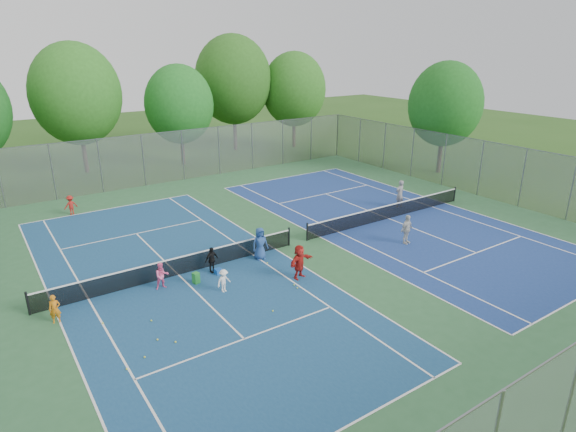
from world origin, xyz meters
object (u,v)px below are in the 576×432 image
object	(u,v)px
net_left	(178,267)
net_right	(389,212)
ball_crate	(218,271)
ball_hopper	(196,278)
instructor	(400,194)

from	to	relation	value
net_left	net_right	distance (m)	14.00
ball_crate	ball_hopper	size ratio (longest dim) A/B	0.58
net_left	ball_crate	size ratio (longest dim) A/B	41.22
instructor	ball_hopper	bearing A→B (deg)	6.28
instructor	ball_crate	bearing A→B (deg)	5.91
net_left	instructor	size ratio (longest dim) A/B	6.84
ball_crate	instructor	size ratio (longest dim) A/B	0.17
ball_hopper	instructor	bearing A→B (deg)	8.95
net_right	ball_hopper	distance (m)	13.69
ball_crate	ball_hopper	world-z (taller)	ball_hopper
net_right	instructor	xyz separation A→B (m)	(2.22, 1.25, 0.49)
net_left	ball_hopper	xyz separation A→B (m)	(0.36, -1.24, -0.19)
net_right	ball_crate	bearing A→B (deg)	-175.62
net_left	net_right	bearing A→B (deg)	0.00
ball_crate	instructor	distance (m)	14.77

